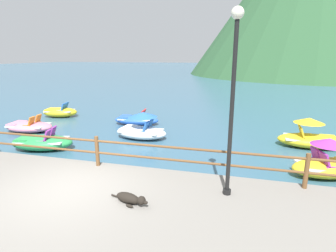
% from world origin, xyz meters
% --- Properties ---
extents(ground_plane, '(200.00, 200.00, 0.00)m').
position_xyz_m(ground_plane, '(0.00, 40.00, 0.00)').
color(ground_plane, '#38607A').
extents(promenade_dock, '(28.00, 8.00, 0.40)m').
position_xyz_m(promenade_dock, '(0.00, -2.20, 0.20)').
color(promenade_dock, gray).
rests_on(promenade_dock, ground).
extents(dock_railing, '(23.92, 0.12, 0.95)m').
position_xyz_m(dock_railing, '(0.00, 1.55, 0.99)').
color(dock_railing, brown).
rests_on(dock_railing, promenade_dock).
extents(lamp_post, '(0.28, 0.28, 4.36)m').
position_xyz_m(lamp_post, '(4.01, 0.73, 3.01)').
color(lamp_post, black).
rests_on(lamp_post, promenade_dock).
extents(dog_resting, '(1.05, 0.46, 0.26)m').
position_xyz_m(dog_resting, '(1.85, -0.30, 0.52)').
color(dog_resting, black).
rests_on(dog_resting, promenade_dock).
extents(pedal_boat_0, '(2.55, 1.63, 0.84)m').
position_xyz_m(pedal_boat_0, '(-6.06, 5.51, 0.26)').
color(pedal_boat_0, pink).
rests_on(pedal_boat_0, ground).
extents(pedal_boat_1, '(2.61, 1.36, 1.26)m').
position_xyz_m(pedal_boat_1, '(7.16, 6.43, 0.41)').
color(pedal_boat_1, yellow).
rests_on(pedal_boat_1, ground).
extents(pedal_boat_2, '(2.69, 1.81, 0.90)m').
position_xyz_m(pedal_boat_2, '(-3.54, 3.36, 0.31)').
color(pedal_boat_2, green).
rests_on(pedal_boat_2, ground).
extents(pedal_boat_3, '(2.51, 1.53, 1.25)m').
position_xyz_m(pedal_boat_3, '(-0.13, 5.85, 0.42)').
color(pedal_boat_3, white).
rests_on(pedal_boat_3, ground).
extents(pedal_boat_4, '(2.58, 1.40, 0.85)m').
position_xyz_m(pedal_boat_4, '(-1.30, 8.23, 0.27)').
color(pedal_boat_4, blue).
rests_on(pedal_boat_4, ground).
extents(pedal_boat_5, '(2.33, 1.59, 0.90)m').
position_xyz_m(pedal_boat_5, '(-6.66, 8.87, 0.31)').
color(pedal_boat_5, yellow).
rests_on(pedal_boat_5, ground).
extents(pedal_boat_6, '(2.65, 1.85, 1.28)m').
position_xyz_m(pedal_boat_6, '(7.07, 3.44, 0.42)').
color(pedal_boat_6, yellow).
rests_on(pedal_boat_6, ground).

